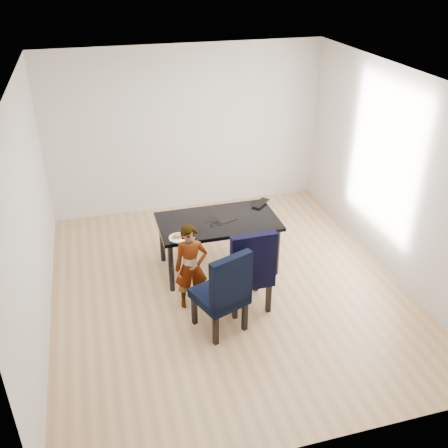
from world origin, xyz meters
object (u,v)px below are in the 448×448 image
object	(u,v)px
dining_table	(218,244)
plate	(179,238)
laptop	(258,202)
chair_right	(246,266)
chair_left	(219,289)
child	(191,267)

from	to	relation	value
dining_table	plate	world-z (taller)	plate
plate	laptop	distance (m)	1.43
dining_table	plate	distance (m)	0.78
chair_right	chair_left	bearing A→B (deg)	-143.24
dining_table	laptop	bearing A→B (deg)	26.48
chair_right	child	world-z (taller)	chair_right
chair_left	child	distance (m)	0.54
chair_right	child	distance (m)	0.67
plate	laptop	world-z (taller)	laptop
chair_left	laptop	xyz separation A→B (m)	(0.98, 1.56, 0.22)
child	laptop	size ratio (longest dim) A/B	3.34
dining_table	chair_left	bearing A→B (deg)	-104.24
dining_table	laptop	size ratio (longest dim) A/B	4.79
chair_right	plate	size ratio (longest dim) A/B	4.56
child	plate	world-z (taller)	child
chair_right	child	size ratio (longest dim) A/B	1.01
chair_left	laptop	world-z (taller)	chair_left
dining_table	child	bearing A→B (deg)	-126.19
dining_table	chair_right	xyz separation A→B (m)	(0.12, -0.89, 0.19)
dining_table	chair_right	size ratio (longest dim) A/B	1.42
laptop	plate	bearing A→B (deg)	-14.30
laptop	chair_left	bearing A→B (deg)	15.78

